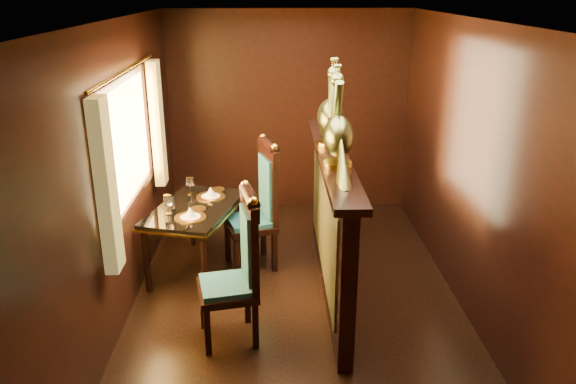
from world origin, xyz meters
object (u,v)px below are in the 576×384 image
object	(u,v)px
chair_right	(261,201)
peacock_left	(339,118)
peacock_right	(331,101)
dining_table	(196,212)
chair_left	(241,263)

from	to	relation	value
chair_right	peacock_left	bearing A→B (deg)	-72.23
chair_right	peacock_right	world-z (taller)	peacock_right
dining_table	peacock_right	xyz separation A→B (m)	(1.30, -0.17, 1.14)
chair_left	peacock_left	distance (m)	1.39
dining_table	chair_right	world-z (taller)	chair_right
peacock_left	dining_table	bearing A→B (deg)	148.15
peacock_left	peacock_right	world-z (taller)	peacock_right
peacock_left	peacock_right	bearing A→B (deg)	90.00
peacock_right	chair_right	bearing A→B (deg)	156.23
peacock_left	peacock_right	distance (m)	0.64
chair_left	chair_right	distance (m)	1.30
chair_left	peacock_left	bearing A→B (deg)	13.26
dining_table	peacock_right	bearing A→B (deg)	8.06
dining_table	chair_right	bearing A→B (deg)	25.26
peacock_left	peacock_right	size ratio (longest dim) A/B	0.97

